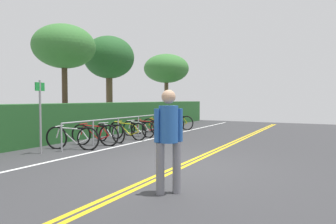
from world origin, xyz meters
name	(u,v)px	position (x,y,z in m)	size (l,w,h in m)	color
ground_plane	(179,168)	(0.00, 0.00, -0.03)	(30.10, 12.56, 0.05)	#353538
centre_line_yellow_inner	(183,167)	(0.00, -0.08, 0.00)	(27.09, 0.10, 0.00)	gold
centre_line_yellow_outer	(176,167)	(0.00, 0.08, 0.00)	(27.09, 0.10, 0.00)	gold
bike_lane_stripe_white	(78,155)	(0.00, 3.15, 0.00)	(27.09, 0.12, 0.00)	white
bike_rack	(138,121)	(4.38, 4.02, 0.64)	(8.35, 0.05, 0.87)	#9EA0A5
bicycle_0	(72,138)	(0.66, 4.03, 0.36)	(0.61, 1.78, 0.77)	black
bicycle_1	(95,135)	(1.66, 4.00, 0.36)	(0.53, 1.77, 0.77)	black
bicycle_2	(110,133)	(2.57, 4.08, 0.34)	(0.52, 1.63, 0.72)	black
bicycle_3	(127,131)	(3.43, 3.92, 0.34)	(0.46, 1.79, 0.73)	black
bicycle_4	(138,129)	(4.39, 4.03, 0.33)	(0.46, 1.74, 0.70)	black
bicycle_5	(147,127)	(5.31, 4.17, 0.32)	(0.51, 1.59, 0.68)	black
bicycle_6	(160,125)	(6.18, 4.00, 0.33)	(0.65, 1.71, 0.71)	black
bicycle_7	(170,123)	(7.14, 3.97, 0.37)	(0.56, 1.76, 0.78)	black
bicycle_8	(179,122)	(7.98, 3.91, 0.36)	(0.46, 1.73, 0.76)	black
pedestrian	(169,134)	(-1.87, -0.70, 1.00)	(0.37, 0.37, 1.73)	slate
sign_post_near	(40,109)	(-0.30, 4.29, 1.27)	(0.36, 0.09, 2.10)	gray
hedge_backdrop	(121,117)	(5.88, 6.05, 0.70)	(17.30, 1.35, 1.40)	#235626
tree_mid	(64,47)	(3.49, 7.32, 3.85)	(2.72, 2.72, 4.83)	#473323
tree_far_right	(109,58)	(7.01, 7.67, 3.80)	(2.74, 2.74, 5.00)	brown
tree_extra	(166,69)	(12.49, 7.06, 3.67)	(3.13, 3.13, 4.69)	brown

